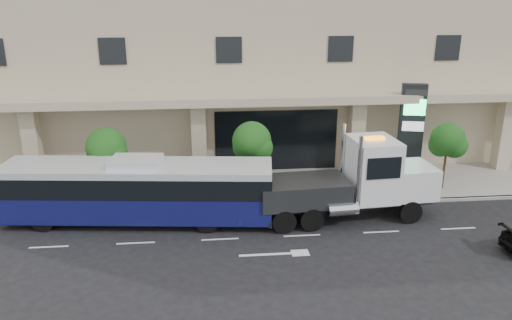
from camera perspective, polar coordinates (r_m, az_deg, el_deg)
The scene contains 10 objects.
ground at distance 26.10m, azimuth 4.66°, elevation -7.12°, with size 120.00×120.00×0.00m, color black.
sidewalk at distance 30.60m, azimuth 3.03°, elevation -3.01°, with size 120.00×6.00×0.15m, color gray.
curb at distance 27.86m, azimuth 3.94°, elevation -5.24°, with size 120.00×0.30×0.15m, color gray.
convention_center at distance 38.87m, azimuth 0.92°, elevation 16.50°, with size 60.00×17.60×20.00m.
tree_left at distance 28.51m, azimuth -16.67°, elevation 1.07°, with size 2.27×2.20×4.22m.
tree_mid at distance 28.02m, azimuth -0.44°, elevation 1.88°, with size 2.28×2.20×4.38m.
tree_right at distance 31.24m, azimuth 21.08°, elevation 1.94°, with size 2.10×2.00×4.04m.
city_bus at distance 26.14m, azimuth -13.35°, elevation -3.34°, with size 13.88×4.41×3.46m.
tow_truck at distance 26.34m, azimuth 11.16°, elevation -2.52°, with size 10.58×3.26×4.80m.
signage_pylon at distance 32.52m, azimuth 17.26°, elevation 3.22°, with size 1.57×0.88×5.96m.
Camera 1 is at (-4.38, -23.18, 11.16)m, focal length 35.00 mm.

